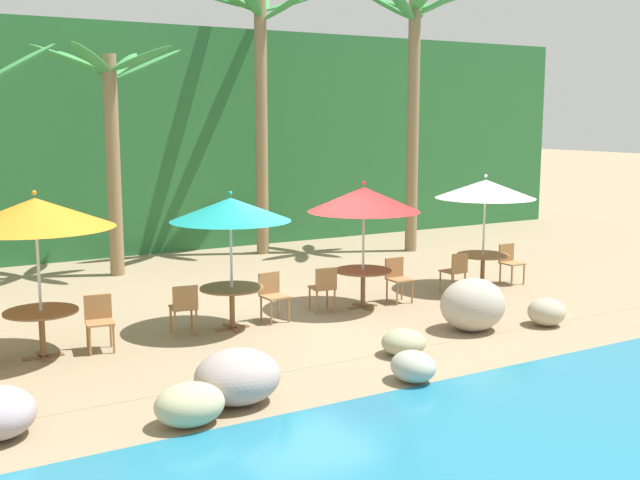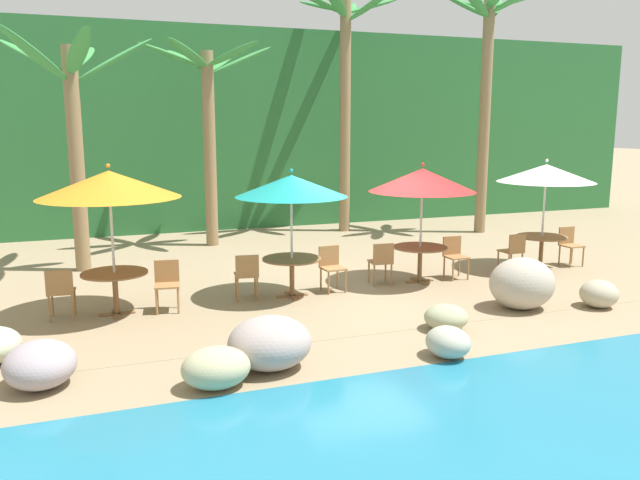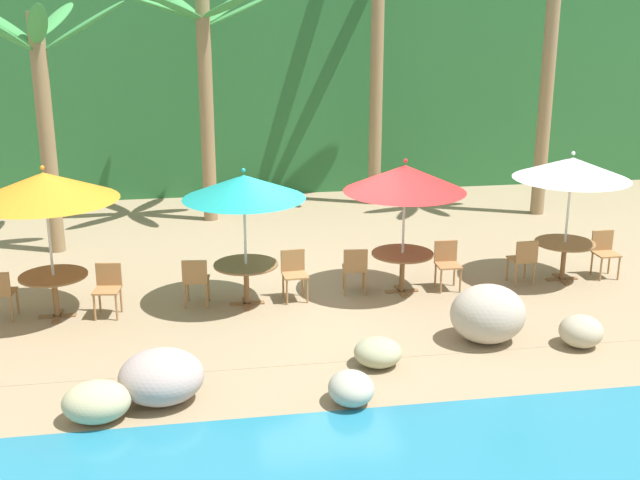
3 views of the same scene
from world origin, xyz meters
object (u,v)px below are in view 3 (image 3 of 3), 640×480
umbrella_orange (44,186)px  palm_tree_fourth (552,18)px  umbrella_red (405,178)px  palm_tree_second (205,65)px  chair_orange_seaward (108,286)px  dining_table_orange (54,282)px  chair_orange_inland (0,291)px  chair_teal_seaward (294,271)px  chair_red_seaward (447,261)px  dining_table_red (402,259)px  chair_red_inland (355,267)px  umbrella_teal (244,187)px  chair_white_seaward (604,250)px  chair_teal_inland (196,278)px  dining_table_white (564,249)px  palm_tree_third (377,14)px  palm_tree_nearest (41,87)px  dining_table_teal (246,271)px  umbrella_white (572,168)px  chair_white_inland (524,258)px

umbrella_orange → palm_tree_fourth: (10.59, 4.93, 2.38)m
umbrella_red → palm_tree_second: 6.51m
palm_tree_second → chair_orange_seaward: bearing=-108.3°
dining_table_orange → chair_orange_inland: 0.86m
chair_orange_inland → chair_teal_seaward: same height
chair_red_seaward → palm_tree_fourth: size_ratio=0.13×
umbrella_orange → dining_table_red: 6.15m
chair_red_inland → umbrella_teal: bearing=-175.0°
umbrella_red → chair_red_inland: umbrella_red is taller
chair_orange_inland → chair_white_seaward: 10.78m
palm_tree_fourth → chair_teal_inland: bearing=-149.7°
chair_teal_seaward → dining_table_red: (1.94, 0.00, 0.10)m
dining_table_white → palm_tree_third: 7.75m
palm_tree_nearest → palm_tree_fourth: (11.10, 1.21, 1.23)m
chair_orange_inland → umbrella_teal: bearing=1.0°
chair_white_seaward → palm_tree_nearest: size_ratio=0.17×
chair_orange_inland → dining_table_teal: bearing=1.0°
dining_table_teal → palm_tree_second: 6.38m
umbrella_white → chair_white_seaward: (0.85, 0.09, -1.62)m
umbrella_teal → umbrella_white: umbrella_white is taller
chair_white_seaward → palm_tree_second: size_ratio=0.17×
dining_table_orange → chair_orange_seaward: 0.86m
umbrella_red → chair_red_seaward: size_ratio=2.80×
umbrella_orange → umbrella_teal: size_ratio=1.07×
chair_orange_inland → umbrella_white: umbrella_white is taller
dining_table_red → umbrella_white: bearing=2.4°
palm_tree_fourth → dining_table_white: bearing=-108.4°
umbrella_orange → chair_white_inland: bearing=1.4°
dining_table_teal → palm_tree_fourth: palm_tree_fourth is taller
umbrella_teal → dining_table_teal: umbrella_teal is taller
chair_white_inland → palm_tree_third: size_ratio=0.13×
dining_table_teal → umbrella_white: bearing=2.7°
chair_teal_seaward → chair_red_seaward: same height
dining_table_orange → chair_teal_inland: bearing=2.0°
palm_tree_nearest → umbrella_teal: bearing=-45.1°
umbrella_red → chair_white_seaward: (3.98, 0.22, -1.57)m
umbrella_teal → palm_tree_second: 5.84m
chair_red_inland → chair_teal_inland: bearing=-177.1°
dining_table_white → umbrella_red: bearing=-177.6°
chair_orange_inland → palm_tree_second: bearing=57.7°
chair_white_seaward → palm_tree_fourth: size_ratio=0.13×
umbrella_orange → dining_table_red: size_ratio=2.32×
dining_table_orange → umbrella_red: 6.12m
umbrella_white → chair_teal_inland: bearing=-177.8°
chair_orange_seaward → palm_tree_third: size_ratio=0.13×
chair_teal_seaward → palm_tree_nearest: palm_tree_nearest is taller
dining_table_teal → palm_tree_nearest: 5.87m
dining_table_red → dining_table_white: 3.13m
chair_teal_inland → chair_orange_inland: bearing=-178.2°
chair_white_inland → chair_teal_seaward: bearing=-179.9°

